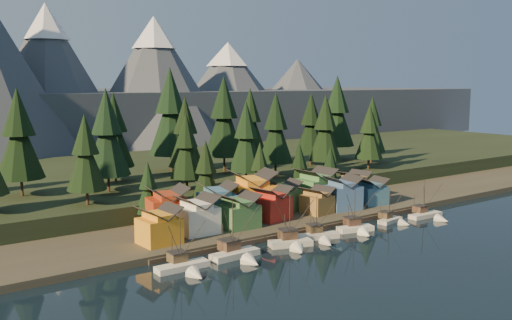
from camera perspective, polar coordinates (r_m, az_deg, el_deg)
ground at (r=124.22m, az=9.55°, el=-8.68°), size 500.00×500.00×0.00m
shore_strip at (r=153.78m, az=-1.13°, el=-5.06°), size 400.00×50.00×1.50m
hillside at (r=195.79m, az=-9.48°, el=-1.70°), size 420.00×100.00×6.00m
dock at (r=135.72m, az=4.57°, el=-6.95°), size 80.00×4.00×1.00m
mountain_ridge at (r=307.91m, az=-20.61°, el=5.67°), size 560.00×190.00×90.00m
boat_0 at (r=108.59m, az=-7.10°, el=-9.96°), size 10.76×11.70×11.21m
boat_1 at (r=114.71m, az=-1.78°, el=-8.72°), size 10.91×11.79×12.66m
boat_2 at (r=122.70m, az=3.66°, el=-7.58°), size 10.09×10.75×12.46m
boat_3 at (r=128.95m, az=6.38°, el=-7.10°), size 10.56×10.97×10.83m
boat_4 at (r=136.65m, az=10.13°, el=-6.18°), size 9.37×9.96×11.44m
boat_5 at (r=147.06m, az=13.58°, el=-5.40°), size 8.09×8.59×9.88m
boat_6 at (r=154.64m, az=16.93°, el=-4.90°), size 10.39×11.25×10.67m
house_front_0 at (r=121.21m, az=-9.67°, el=-6.34°), size 8.31×7.91×7.89m
house_front_1 at (r=128.05m, az=-5.93°, el=-5.35°), size 8.31×7.99×8.52m
house_front_2 at (r=132.61m, az=-1.77°, el=-4.99°), size 8.09×8.15×7.89m
house_front_3 at (r=139.73m, az=1.54°, el=-4.26°), size 9.20×8.89×8.22m
house_front_4 at (r=147.34m, az=6.12°, el=-3.97°), size 7.34×7.80×6.77m
house_front_5 at (r=152.79m, az=8.65°, el=-3.16°), size 9.56×8.92×8.88m
house_front_6 at (r=160.35m, az=11.47°, el=-3.00°), size 8.25×7.91×7.33m
house_back_0 at (r=134.15m, az=-8.83°, el=-4.56°), size 10.13×9.86×9.53m
house_back_1 at (r=138.14m, az=-3.89°, el=-4.15°), size 10.13×10.21×9.42m
house_back_2 at (r=144.81m, az=-0.36°, el=-3.18°), size 12.71×12.09×11.24m
house_back_3 at (r=150.41m, az=2.86°, el=-3.47°), size 8.59×7.88×7.82m
house_back_4 at (r=157.70m, az=6.01°, el=-2.57°), size 9.18×8.82×9.91m
house_back_5 at (r=166.47m, az=9.85°, el=-2.44°), size 8.26×8.33×8.03m
tree_hill_1 at (r=156.01m, az=-22.61°, el=2.12°), size 11.92×11.92×27.77m
tree_hill_2 at (r=139.96m, az=-16.67°, el=0.45°), size 9.33×9.33×21.74m
tree_hill_3 at (r=154.24m, az=-14.68°, el=2.38°), size 11.84×11.84×27.59m
tree_hill_4 at (r=171.13m, az=-13.99°, el=2.63°), size 11.18×11.18×26.04m
tree_hill_5 at (r=153.12m, az=-6.98°, el=1.17°), size 9.00×9.00×20.96m
tree_hill_6 at (r=169.81m, az=-7.07°, el=2.54°), size 10.66×10.66×24.84m
tree_hill_7 at (r=160.68m, az=-1.01°, el=2.12°), size 10.27×10.27×23.92m
tree_hill_8 at (r=184.69m, az=-3.22°, el=4.08°), size 13.36×13.36×31.13m
tree_hill_9 at (r=175.62m, az=1.99°, el=2.99°), size 11.19×11.19×26.06m
tree_hill_10 at (r=200.37m, az=-0.59°, el=3.74°), size 11.58×11.58×26.98m
tree_hill_11 at (r=182.16m, az=6.94°, el=2.96°), size 10.80×10.80×25.17m
tree_hill_12 at (r=199.34m, az=5.51°, el=3.42°), size 10.88×10.88×25.34m
tree_hill_13 at (r=193.57m, az=11.26°, el=2.61°), size 9.37×9.37×21.82m
tree_hill_14 at (r=215.68m, az=8.08°, el=4.61°), size 13.51×13.51×31.47m
tree_hill_15 at (r=186.29m, az=-8.53°, el=4.50°), size 14.54×14.54×33.86m
tree_hill_17 at (r=209.02m, az=11.51°, el=3.30°), size 10.28×10.28×23.95m
tree_shore_0 at (r=138.32m, az=-10.73°, el=-2.91°), size 6.39×6.39×14.88m
tree_shore_1 at (r=145.28m, az=-5.04°, el=-1.37°), size 8.18×8.18×19.06m
tree_shore_2 at (r=154.67m, az=0.39°, el=-1.10°), size 7.50×7.50×17.48m
tree_shore_3 at (r=163.32m, az=4.36°, el=-0.88°), size 6.99×6.99×16.29m
tree_shore_4 at (r=171.36m, az=7.43°, el=-0.82°), size 6.27×6.27×14.61m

